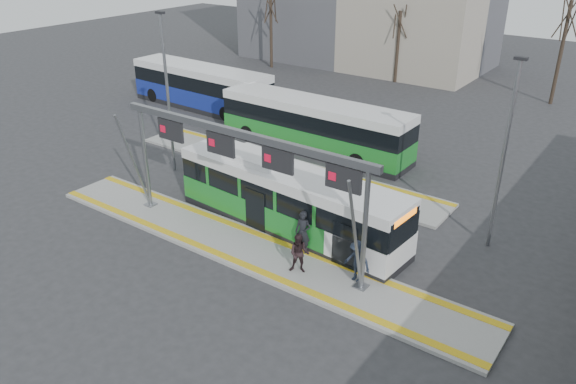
% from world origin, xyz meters
% --- Properties ---
extents(ground, '(120.00, 120.00, 0.00)m').
position_xyz_m(ground, '(0.00, 0.00, 0.00)').
color(ground, '#2D2D30').
rests_on(ground, ground).
extents(platform_main, '(22.00, 3.00, 0.15)m').
position_xyz_m(platform_main, '(0.00, 0.00, 0.07)').
color(platform_main, gray).
rests_on(platform_main, ground).
extents(platform_second, '(20.00, 3.00, 0.15)m').
position_xyz_m(platform_second, '(-4.00, 8.00, 0.07)').
color(platform_second, gray).
rests_on(platform_second, ground).
extents(tactile_main, '(22.00, 2.65, 0.02)m').
position_xyz_m(tactile_main, '(0.00, 0.00, 0.16)').
color(tactile_main, gold).
rests_on(tactile_main, platform_main).
extents(tactile_second, '(20.00, 0.35, 0.02)m').
position_xyz_m(tactile_second, '(-4.00, 9.15, 0.16)').
color(tactile_second, gold).
rests_on(tactile_second, platform_second).
extents(gantry, '(13.00, 1.68, 5.20)m').
position_xyz_m(gantry, '(-0.35, 0.25, 4.30)').
color(gantry, slate).
rests_on(gantry, platform_main).
extents(hero_bus, '(11.89, 3.30, 3.23)m').
position_xyz_m(hero_bus, '(0.35, 2.63, 1.48)').
color(hero_bus, black).
rests_on(hero_bus, ground).
extents(bg_bus_green, '(12.64, 2.79, 3.15)m').
position_xyz_m(bg_bus_green, '(-4.25, 11.74, 1.56)').
color(bg_bus_green, black).
rests_on(bg_bus_green, ground).
extents(bg_bus_blue, '(12.30, 3.09, 3.19)m').
position_xyz_m(bg_bus_blue, '(-16.18, 14.15, 1.57)').
color(bg_bus_blue, black).
rests_on(bg_bus_blue, ground).
extents(passenger_a, '(0.76, 0.55, 1.93)m').
position_xyz_m(passenger_a, '(2.20, 1.10, 1.11)').
color(passenger_a, black).
rests_on(passenger_a, platform_main).
extents(passenger_b, '(1.02, 0.94, 1.70)m').
position_xyz_m(passenger_b, '(2.95, -0.24, 1.00)').
color(passenger_b, black).
rests_on(passenger_b, platform_main).
extents(passenger_c, '(1.19, 0.74, 1.77)m').
position_xyz_m(passenger_c, '(5.13, 0.59, 1.03)').
color(passenger_c, '#1C2433').
rests_on(passenger_c, platform_main).
extents(tree_left, '(1.40, 1.40, 6.98)m').
position_xyz_m(tree_left, '(-7.58, 29.96, 5.29)').
color(tree_left, '#382B21').
rests_on(tree_left, ground).
extents(tree_mid, '(1.40, 1.40, 8.88)m').
position_xyz_m(tree_mid, '(5.41, 31.04, 6.74)').
color(tree_mid, '#382B21').
rests_on(tree_mid, ground).
extents(tree_far, '(1.40, 1.40, 7.63)m').
position_xyz_m(tree_far, '(-20.02, 28.00, 5.79)').
color(tree_far, '#382B21').
rests_on(tree_far, ground).
extents(lamp_west, '(0.50, 0.25, 8.83)m').
position_xyz_m(lamp_west, '(-9.02, 4.36, 4.66)').
color(lamp_west, slate).
rests_on(lamp_west, ground).
extents(lamp_east, '(0.50, 0.25, 8.32)m').
position_xyz_m(lamp_east, '(8.42, 6.53, 4.40)').
color(lamp_east, slate).
rests_on(lamp_east, ground).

